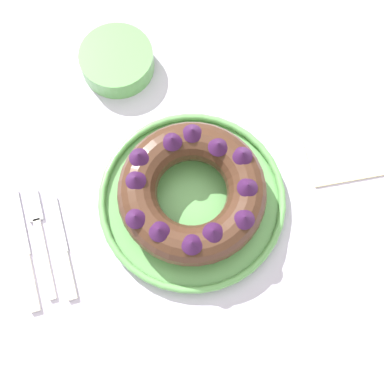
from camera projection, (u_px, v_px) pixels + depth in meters
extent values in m
plane|color=#4C4742|center=(194.00, 280.00, 1.59)|extent=(8.00, 8.00, 0.00)
cube|color=silver|center=(196.00, 219.00, 0.91)|extent=(1.43, 1.28, 0.03)
cylinder|color=#6BB760|center=(192.00, 201.00, 0.90)|extent=(0.30, 0.30, 0.01)
torus|color=#6BB760|center=(192.00, 199.00, 0.89)|extent=(0.31, 0.31, 0.01)
torus|color=#4C2D1E|center=(192.00, 192.00, 0.85)|extent=(0.24, 0.24, 0.06)
cone|color=#3D1947|center=(192.00, 244.00, 0.79)|extent=(0.05, 0.05, 0.02)
cone|color=#3D1947|center=(213.00, 231.00, 0.79)|extent=(0.04, 0.04, 0.02)
cone|color=#3D1947|center=(245.00, 218.00, 0.80)|extent=(0.03, 0.03, 0.02)
cone|color=#3D1947|center=(248.00, 185.00, 0.82)|extent=(0.04, 0.04, 0.02)
cone|color=#3D1947|center=(243.00, 154.00, 0.83)|extent=(0.05, 0.05, 0.02)
cone|color=#3D1947|center=(218.00, 145.00, 0.84)|extent=(0.04, 0.04, 0.02)
cone|color=#3D1947|center=(192.00, 131.00, 0.84)|extent=(0.04, 0.04, 0.02)
cone|color=#3D1947|center=(172.00, 140.00, 0.84)|extent=(0.04, 0.04, 0.02)
cone|color=#3D1947|center=(139.00, 156.00, 0.83)|extent=(0.03, 0.03, 0.02)
cone|color=#3D1947|center=(135.00, 179.00, 0.82)|extent=(0.03, 0.03, 0.02)
cone|color=#3D1947|center=(135.00, 216.00, 0.80)|extent=(0.04, 0.04, 0.02)
cone|color=#3D1947|center=(159.00, 230.00, 0.79)|extent=(0.04, 0.04, 0.02)
cube|color=white|center=(45.00, 260.00, 0.87)|extent=(0.01, 0.14, 0.01)
cube|color=silver|center=(34.00, 206.00, 0.90)|extent=(0.02, 0.05, 0.01)
cube|color=white|center=(30.00, 283.00, 0.86)|extent=(0.02, 0.09, 0.01)
cube|color=silver|center=(19.00, 223.00, 0.89)|extent=(0.02, 0.11, 0.00)
cube|color=white|center=(68.00, 276.00, 0.86)|extent=(0.02, 0.08, 0.01)
cube|color=silver|center=(57.00, 225.00, 0.89)|extent=(0.02, 0.10, 0.00)
cylinder|color=#6BB760|center=(117.00, 61.00, 0.97)|extent=(0.13, 0.13, 0.04)
cube|color=beige|center=(347.00, 154.00, 0.93)|extent=(0.15, 0.11, 0.00)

